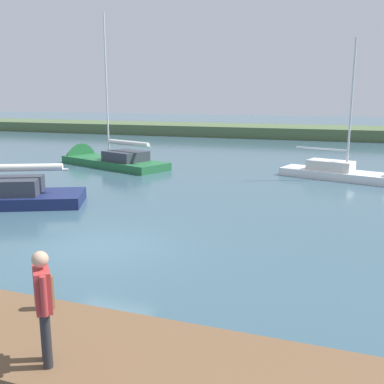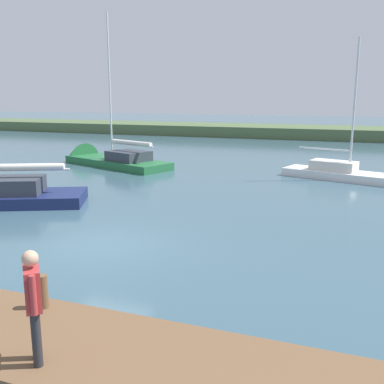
{
  "view_description": "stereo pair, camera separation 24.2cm",
  "coord_description": "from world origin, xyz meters",
  "px_view_note": "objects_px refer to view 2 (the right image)",
  "views": [
    {
      "loc": [
        -6.94,
        11.24,
        4.49
      ],
      "look_at": [
        -1.52,
        -3.99,
        1.02
      ],
      "focal_mm": 41.62,
      "sensor_mm": 36.0,
      "label": 1
    },
    {
      "loc": [
        -7.17,
        11.16,
        4.49
      ],
      "look_at": [
        -1.52,
        -3.99,
        1.02
      ],
      "focal_mm": 41.62,
      "sensor_mm": 36.0,
      "label": 2
    }
  ],
  "objects_px": {
    "sailboat_behind_pier": "(359,179)",
    "person_on_dock": "(33,299)",
    "sailboat_far_left": "(101,162)",
    "mooring_post_far": "(43,291)"
  },
  "relations": [
    {
      "from": "mooring_post_far",
      "to": "person_on_dock",
      "type": "distance_m",
      "value": 1.95
    },
    {
      "from": "sailboat_behind_pier",
      "to": "person_on_dock",
      "type": "relative_size",
      "value": 4.8
    },
    {
      "from": "sailboat_behind_pier",
      "to": "person_on_dock",
      "type": "height_order",
      "value": "sailboat_behind_pier"
    },
    {
      "from": "mooring_post_far",
      "to": "person_on_dock",
      "type": "xyz_separation_m",
      "value": [
        -1.07,
        1.48,
        0.7
      ]
    },
    {
      "from": "mooring_post_far",
      "to": "person_on_dock",
      "type": "height_order",
      "value": "person_on_dock"
    },
    {
      "from": "sailboat_behind_pier",
      "to": "person_on_dock",
      "type": "bearing_deg",
      "value": -85.25
    },
    {
      "from": "sailboat_behind_pier",
      "to": "sailboat_far_left",
      "type": "distance_m",
      "value": 16.63
    },
    {
      "from": "mooring_post_far",
      "to": "sailboat_behind_pier",
      "type": "distance_m",
      "value": 19.94
    },
    {
      "from": "mooring_post_far",
      "to": "sailboat_behind_pier",
      "type": "relative_size",
      "value": 0.08
    },
    {
      "from": "mooring_post_far",
      "to": "person_on_dock",
      "type": "relative_size",
      "value": 0.36
    }
  ]
}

